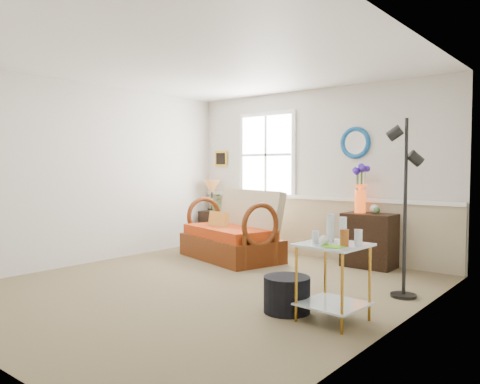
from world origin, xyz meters
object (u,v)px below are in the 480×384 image
Objects in this scene: loveseat at (231,225)px; floor_lamp at (405,208)px; lamp_stand at (211,227)px; ottoman at (287,294)px; cabinet at (369,240)px; side_table at (333,283)px.

loveseat is 2.86m from floor_lamp.
loveseat is 0.84× the size of floor_lamp.
ottoman is at bearing -37.13° from lamp_stand.
ottoman is (2.12, -1.66, -0.35)m from loveseat.
floor_lamp reaches higher than lamp_stand.
loveseat is at bearing -35.25° from lamp_stand.
cabinet is 0.39× the size of floor_lamp.
floor_lamp reaches higher than loveseat.
floor_lamp reaches higher than side_table.
ottoman is (0.24, -2.45, -0.20)m from cabinet.
lamp_stand is at bearing 150.80° from floor_lamp.
floor_lamp is (0.92, -1.21, 0.58)m from cabinet.
loveseat is 2.71m from ottoman.
ottoman is at bearing -175.42° from side_table.
cabinet reaches higher than ottoman.
loveseat is 3.06m from side_table.
loveseat is 2.26× the size of side_table.
loveseat is 2.04m from cabinet.
side_table is (3.75, -2.45, 0.05)m from lamp_stand.
ottoman is at bearing -130.62° from floor_lamp.
cabinet is 1.63m from floor_lamp.
loveseat reaches higher than cabinet.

